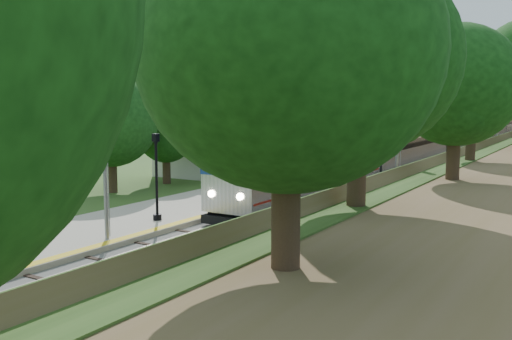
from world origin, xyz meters
The scene contains 11 objects.
ground centered at (0.00, 0.00, 0.00)m, with size 320.00×320.00×0.00m, color #2D4C19.
trackbed centered at (2.00, 60.00, 0.07)m, with size 9.50×170.00×0.28m.
platform centered at (-5.20, 16.00, 0.19)m, with size 6.40×68.00×0.38m, color #AAA289.
yellow_stripe centered at (-2.35, 16.00, 0.39)m, with size 0.55×68.00×0.01m, color gold.
station_building centered at (-14.00, 30.00, 4.09)m, with size 8.60×6.60×8.00m.
signal_gantry centered at (2.47, 54.99, 4.82)m, with size 8.40×0.38×6.20m.
trees_behind_platform centered at (-11.17, 20.67, 4.53)m, with size 7.82×53.32×7.21m.
train centered at (0.00, 86.10, 2.38)m, with size 3.19×149.43×4.69m.
lamppost_far centered at (-3.75, 11.51, 2.46)m, with size 0.46×0.46×4.66m.
signal_platform centered at (-2.90, 7.05, 4.10)m, with size 0.36×0.28×6.06m.
signal_farside centered at (6.20, 21.33, 4.28)m, with size 0.37×0.30×6.81m.
Camera 1 is at (16.59, -11.41, 6.77)m, focal length 40.00 mm.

